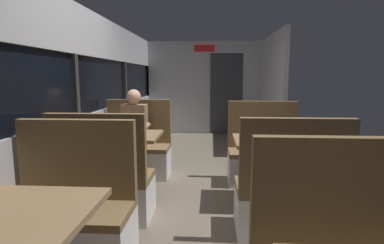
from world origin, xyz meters
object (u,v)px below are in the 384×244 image
(dining_table_mid_window, at_px, (123,142))
(bench_near_window_facing_entry, at_px, (71,221))
(bench_rear_aisle_facing_end, at_px, (289,199))
(seated_passenger, at_px, (136,140))
(bench_mid_window_facing_end, at_px, (104,187))
(dining_table_rear_aisle, at_px, (275,148))
(dining_table_near_window, at_px, (9,227))
(bench_rear_aisle_facing_entry, at_px, (263,159))
(bench_mid_window_facing_entry, at_px, (137,153))

(dining_table_mid_window, bearing_deg, bench_near_window_facing_entry, -90.00)
(bench_near_window_facing_entry, bearing_deg, bench_rear_aisle_facing_end, 16.59)
(dining_table_mid_window, bearing_deg, seated_passenger, 90.00)
(dining_table_mid_window, distance_m, bench_mid_window_facing_end, 0.77)
(seated_passenger, bearing_deg, bench_near_window_facing_entry, -90.00)
(dining_table_rear_aisle, xyz_separation_m, bench_rear_aisle_facing_end, (0.00, -0.70, -0.31))
(dining_table_near_window, bearing_deg, bench_near_window_facing_entry, 90.00)
(bench_rear_aisle_facing_end, bearing_deg, dining_table_mid_window, 153.32)
(dining_table_mid_window, xyz_separation_m, bench_rear_aisle_facing_entry, (1.79, 0.50, -0.31))
(dining_table_near_window, bearing_deg, bench_rear_aisle_facing_end, 34.55)
(bench_near_window_facing_entry, height_order, seated_passenger, seated_passenger)
(dining_table_mid_window, bearing_deg, bench_mid_window_facing_entry, 90.00)
(dining_table_mid_window, relative_size, bench_mid_window_facing_end, 0.82)
(bench_rear_aisle_facing_entry, bearing_deg, bench_mid_window_facing_end, -146.19)
(bench_mid_window_facing_entry, xyz_separation_m, seated_passenger, (0.00, -0.07, 0.21))
(dining_table_near_window, relative_size, bench_rear_aisle_facing_end, 0.82)
(bench_mid_window_facing_end, relative_size, bench_rear_aisle_facing_end, 1.00)
(bench_near_window_facing_entry, bearing_deg, dining_table_rear_aisle, 34.55)
(dining_table_mid_window, distance_m, bench_rear_aisle_facing_entry, 1.88)
(dining_table_near_window, bearing_deg, bench_mid_window_facing_end, 90.00)
(dining_table_near_window, distance_m, bench_mid_window_facing_entry, 2.85)
(dining_table_near_window, xyz_separation_m, bench_rear_aisle_facing_end, (1.79, 1.23, -0.31))
(bench_mid_window_facing_end, relative_size, bench_mid_window_facing_entry, 1.00)
(bench_near_window_facing_entry, distance_m, bench_rear_aisle_facing_entry, 2.63)
(dining_table_rear_aisle, bearing_deg, bench_mid_window_facing_entry, 153.32)
(bench_near_window_facing_entry, xyz_separation_m, dining_table_rear_aisle, (1.79, 1.23, 0.31))
(bench_rear_aisle_facing_end, relative_size, bench_rear_aisle_facing_entry, 1.00)
(bench_near_window_facing_entry, bearing_deg, bench_mid_window_facing_end, 90.00)
(bench_near_window_facing_entry, xyz_separation_m, seated_passenger, (0.00, 2.06, 0.21))
(dining_table_near_window, bearing_deg, bench_rear_aisle_facing_entry, 55.78)
(bench_mid_window_facing_entry, height_order, bench_rear_aisle_facing_entry, same)
(dining_table_near_window, height_order, seated_passenger, seated_passenger)
(bench_rear_aisle_facing_end, height_order, seated_passenger, seated_passenger)
(dining_table_near_window, relative_size, dining_table_rear_aisle, 1.00)
(bench_mid_window_facing_end, distance_m, seated_passenger, 1.34)
(bench_rear_aisle_facing_entry, bearing_deg, dining_table_rear_aisle, -90.00)
(bench_rear_aisle_facing_end, bearing_deg, bench_rear_aisle_facing_entry, 90.00)
(seated_passenger, bearing_deg, bench_rear_aisle_facing_end, -40.46)
(dining_table_mid_window, height_order, bench_mid_window_facing_entry, bench_mid_window_facing_entry)
(bench_mid_window_facing_end, height_order, bench_rear_aisle_facing_entry, same)
(dining_table_mid_window, xyz_separation_m, bench_mid_window_facing_entry, (0.00, 0.70, -0.31))
(dining_table_mid_window, xyz_separation_m, seated_passenger, (0.00, 0.63, -0.10))
(bench_mid_window_facing_entry, relative_size, dining_table_rear_aisle, 1.22)
(dining_table_mid_window, bearing_deg, bench_rear_aisle_facing_entry, 15.59)
(dining_table_near_window, relative_size, dining_table_mid_window, 1.00)
(dining_table_near_window, distance_m, seated_passenger, 2.76)
(bench_rear_aisle_facing_end, bearing_deg, bench_near_window_facing_entry, -163.41)
(bench_near_window_facing_entry, bearing_deg, seated_passenger, 90.00)
(dining_table_rear_aisle, relative_size, bench_rear_aisle_facing_entry, 0.82)
(bench_mid_window_facing_end, bearing_deg, seated_passenger, 90.00)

